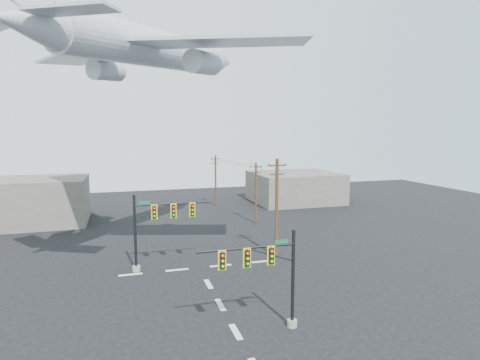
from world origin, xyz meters
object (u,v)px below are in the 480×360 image
object	(u,v)px
signal_mast_near	(270,275)
utility_pole_a	(277,206)
signal_mast_far	(155,227)
utility_pole_c	(216,179)
utility_pole_b	(256,192)
airliner	(154,49)

from	to	relation	value
signal_mast_near	utility_pole_a	distance (m)	14.83
utility_pole_a	signal_mast_near	bearing A→B (deg)	-117.70
signal_mast_far	utility_pole_a	size ratio (longest dim) A/B	0.73
utility_pole_a	utility_pole_c	world-z (taller)	utility_pole_a
utility_pole_b	utility_pole_c	bearing A→B (deg)	118.74
airliner	utility_pole_b	bearing A→B (deg)	-8.23
utility_pole_b	airliner	bearing A→B (deg)	-120.36
utility_pole_b	signal_mast_far	bearing A→B (deg)	-115.72
utility_pole_a	utility_pole_c	bearing A→B (deg)	84.99
signal_mast_far	airliner	world-z (taller)	airliner
signal_mast_near	airliner	xyz separation A→B (m)	(-5.32, 15.64, 15.98)
utility_pole_a	utility_pole_b	bearing A→B (deg)	75.13
airliner	utility_pole_c	bearing A→B (deg)	17.34
signal_mast_far	utility_pole_a	xyz separation A→B (m)	(11.67, 0.47, 1.14)
signal_mast_near	airliner	distance (m)	22.98
airliner	signal_mast_far	bearing A→B (deg)	-149.86
utility_pole_a	airliner	world-z (taller)	airliner
signal_mast_far	utility_pole_b	distance (m)	19.95
signal_mast_far	utility_pole_c	world-z (taller)	utility_pole_c
utility_pole_a	utility_pole_c	distance (m)	27.34
signal_mast_far	utility_pole_b	xyz separation A→B (m)	(14.18, 14.03, 0.34)
utility_pole_b	airliner	world-z (taller)	airliner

